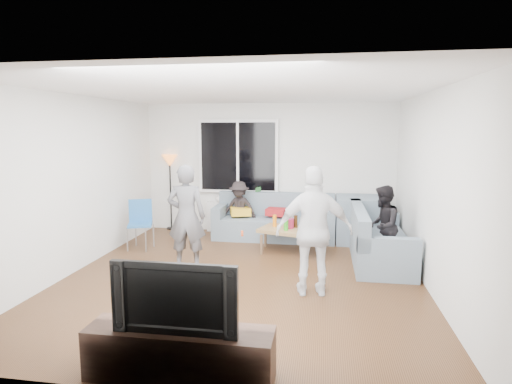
% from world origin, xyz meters
% --- Properties ---
extents(floor, '(5.00, 5.50, 0.04)m').
position_xyz_m(floor, '(0.00, 0.00, -0.02)').
color(floor, '#56351C').
rests_on(floor, ground).
extents(ceiling, '(5.00, 5.50, 0.04)m').
position_xyz_m(ceiling, '(0.00, 0.00, 2.62)').
color(ceiling, white).
rests_on(ceiling, ground).
extents(wall_back, '(5.00, 0.04, 2.60)m').
position_xyz_m(wall_back, '(0.00, 2.77, 1.30)').
color(wall_back, silver).
rests_on(wall_back, ground).
extents(wall_front, '(5.00, 0.04, 2.60)m').
position_xyz_m(wall_front, '(0.00, -2.77, 1.30)').
color(wall_front, silver).
rests_on(wall_front, ground).
extents(wall_left, '(0.04, 5.50, 2.60)m').
position_xyz_m(wall_left, '(-2.52, 0.00, 1.30)').
color(wall_left, silver).
rests_on(wall_left, ground).
extents(wall_right, '(0.04, 5.50, 2.60)m').
position_xyz_m(wall_right, '(2.52, 0.00, 1.30)').
color(wall_right, silver).
rests_on(wall_right, ground).
extents(window_frame, '(1.62, 0.06, 1.47)m').
position_xyz_m(window_frame, '(-0.60, 2.69, 1.55)').
color(window_frame, white).
rests_on(window_frame, wall_back).
extents(window_glass, '(1.50, 0.02, 1.35)m').
position_xyz_m(window_glass, '(-0.60, 2.65, 1.55)').
color(window_glass, black).
rests_on(window_glass, window_frame).
extents(window_mullion, '(0.05, 0.03, 1.35)m').
position_xyz_m(window_mullion, '(-0.60, 2.64, 1.55)').
color(window_mullion, white).
rests_on(window_mullion, window_frame).
extents(radiator, '(1.30, 0.12, 0.62)m').
position_xyz_m(radiator, '(-0.60, 2.65, 0.31)').
color(radiator, silver).
rests_on(radiator, floor).
extents(potted_plant, '(0.21, 0.18, 0.34)m').
position_xyz_m(potted_plant, '(-0.21, 2.62, 0.79)').
color(potted_plant, '#2A6930').
rests_on(potted_plant, radiator).
extents(vase, '(0.18, 0.18, 0.18)m').
position_xyz_m(vase, '(-0.95, 2.62, 0.71)').
color(vase, white).
rests_on(vase, radiator).
extents(sofa_back_section, '(2.30, 0.85, 0.85)m').
position_xyz_m(sofa_back_section, '(0.19, 2.27, 0.42)').
color(sofa_back_section, slate).
rests_on(sofa_back_section, floor).
extents(sofa_right_section, '(2.00, 0.85, 0.85)m').
position_xyz_m(sofa_right_section, '(2.02, 1.10, 0.42)').
color(sofa_right_section, slate).
rests_on(sofa_right_section, floor).
extents(sofa_corner, '(0.85, 0.85, 0.85)m').
position_xyz_m(sofa_corner, '(1.78, 2.27, 0.42)').
color(sofa_corner, slate).
rests_on(sofa_corner, floor).
extents(cushion_yellow, '(0.46, 0.42, 0.14)m').
position_xyz_m(cushion_yellow, '(-0.47, 2.25, 0.51)').
color(cushion_yellow, gold).
rests_on(cushion_yellow, sofa_back_section).
extents(cushion_red, '(0.40, 0.35, 0.13)m').
position_xyz_m(cushion_red, '(0.21, 2.33, 0.51)').
color(cushion_red, maroon).
rests_on(cushion_red, sofa_back_section).
extents(coffee_table, '(1.23, 0.90, 0.40)m').
position_xyz_m(coffee_table, '(0.60, 1.41, 0.20)').
color(coffee_table, '#A3854E').
rests_on(coffee_table, floor).
extents(pitcher, '(0.17, 0.17, 0.17)m').
position_xyz_m(pitcher, '(0.54, 1.47, 0.49)').
color(pitcher, '#9B1C40').
rests_on(pitcher, coffee_table).
extents(side_chair, '(0.51, 0.51, 0.86)m').
position_xyz_m(side_chair, '(-2.05, 1.16, 0.43)').
color(side_chair, '#2662A5').
rests_on(side_chair, floor).
extents(floor_lamp, '(0.32, 0.32, 1.56)m').
position_xyz_m(floor_lamp, '(-2.05, 2.69, 0.78)').
color(floor_lamp, orange).
rests_on(floor_lamp, floor).
extents(player_left, '(0.62, 0.44, 1.58)m').
position_xyz_m(player_left, '(-0.92, 0.32, 0.79)').
color(player_left, '#505156').
rests_on(player_left, floor).
extents(player_right, '(1.02, 0.54, 1.65)m').
position_xyz_m(player_right, '(1.01, -0.45, 0.83)').
color(player_right, silver).
rests_on(player_right, floor).
extents(spectator_right, '(0.61, 0.71, 1.25)m').
position_xyz_m(spectator_right, '(2.02, 0.88, 0.63)').
color(spectator_right, black).
rests_on(spectator_right, floor).
extents(spectator_back, '(0.76, 0.50, 1.09)m').
position_xyz_m(spectator_back, '(-0.51, 2.30, 0.55)').
color(spectator_back, black).
rests_on(spectator_back, floor).
extents(tv_console, '(1.60, 0.40, 0.44)m').
position_xyz_m(tv_console, '(-0.05, -2.50, 0.22)').
color(tv_console, '#35241A').
rests_on(tv_console, floor).
extents(television, '(1.06, 0.14, 0.61)m').
position_xyz_m(television, '(-0.05, -2.50, 0.74)').
color(television, black).
rests_on(television, tv_console).
extents(bottle_a, '(0.07, 0.07, 0.21)m').
position_xyz_m(bottle_a, '(0.28, 1.55, 0.50)').
color(bottle_a, orange).
rests_on(bottle_a, coffee_table).
extents(bottle_c, '(0.07, 0.07, 0.22)m').
position_xyz_m(bottle_c, '(0.65, 1.54, 0.51)').
color(bottle_c, black).
rests_on(bottle_c, coffee_table).
extents(bottle_b, '(0.08, 0.08, 0.27)m').
position_xyz_m(bottle_b, '(0.50, 1.30, 0.53)').
color(bottle_b, green).
rests_on(bottle_b, coffee_table).
extents(bottle_d, '(0.07, 0.07, 0.24)m').
position_xyz_m(bottle_d, '(0.86, 1.33, 0.52)').
color(bottle_d, orange).
rests_on(bottle_d, coffee_table).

